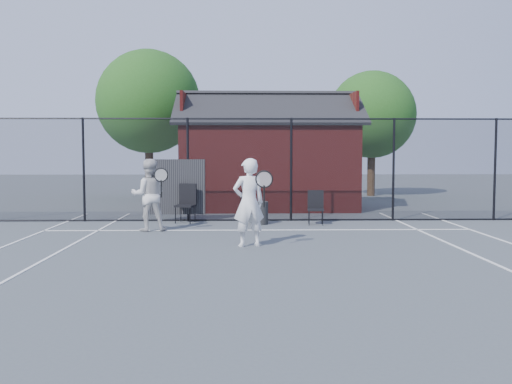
{
  "coord_description": "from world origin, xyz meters",
  "views": [
    {
      "loc": [
        -0.41,
        -11.55,
        2.0
      ],
      "look_at": [
        -0.11,
        1.38,
        1.1
      ],
      "focal_mm": 40.0,
      "sensor_mm": 36.0,
      "label": 1
    }
  ],
  "objects_px": {
    "clubhouse": "(268,163)",
    "waste_bin": "(260,213)",
    "player_back": "(149,195)",
    "chair_right": "(316,208)",
    "chair_left": "(185,204)",
    "player_front": "(249,202)"
  },
  "relations": [
    {
      "from": "chair_right",
      "to": "player_front",
      "type": "bearing_deg",
      "value": -112.79
    },
    {
      "from": "chair_left",
      "to": "chair_right",
      "type": "distance_m",
      "value": 3.69
    },
    {
      "from": "clubhouse",
      "to": "chair_left",
      "type": "bearing_deg",
      "value": -120.04
    },
    {
      "from": "player_front",
      "to": "chair_right",
      "type": "relative_size",
      "value": 2.03
    },
    {
      "from": "player_front",
      "to": "player_back",
      "type": "distance_m",
      "value": 3.52
    },
    {
      "from": "player_back",
      "to": "chair_left",
      "type": "height_order",
      "value": "player_back"
    },
    {
      "from": "waste_bin",
      "to": "chair_right",
      "type": "bearing_deg",
      "value": -4.68
    },
    {
      "from": "chair_right",
      "to": "clubhouse",
      "type": "bearing_deg",
      "value": 107.78
    },
    {
      "from": "player_front",
      "to": "chair_right",
      "type": "bearing_deg",
      "value": 62.2
    },
    {
      "from": "chair_left",
      "to": "waste_bin",
      "type": "xyz_separation_m",
      "value": [
        2.12,
        -0.37,
        -0.22
      ]
    },
    {
      "from": "chair_right",
      "to": "waste_bin",
      "type": "height_order",
      "value": "chair_right"
    },
    {
      "from": "chair_left",
      "to": "player_back",
      "type": "bearing_deg",
      "value": -100.64
    },
    {
      "from": "clubhouse",
      "to": "waste_bin",
      "type": "distance_m",
      "value": 4.96
    },
    {
      "from": "player_back",
      "to": "chair_right",
      "type": "relative_size",
      "value": 1.99
    },
    {
      "from": "chair_left",
      "to": "chair_right",
      "type": "height_order",
      "value": "chair_left"
    },
    {
      "from": "player_back",
      "to": "chair_left",
      "type": "bearing_deg",
      "value": 65.21
    },
    {
      "from": "clubhouse",
      "to": "chair_right",
      "type": "bearing_deg",
      "value": -77.22
    },
    {
      "from": "player_front",
      "to": "chair_left",
      "type": "height_order",
      "value": "player_front"
    },
    {
      "from": "player_front",
      "to": "player_back",
      "type": "bearing_deg",
      "value": 135.73
    },
    {
      "from": "chair_right",
      "to": "player_back",
      "type": "bearing_deg",
      "value": -160.53
    },
    {
      "from": "player_back",
      "to": "chair_right",
      "type": "distance_m",
      "value": 4.58
    },
    {
      "from": "chair_left",
      "to": "waste_bin",
      "type": "bearing_deg",
      "value": 4.15
    }
  ]
}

